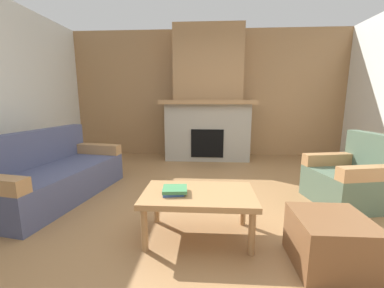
{
  "coord_description": "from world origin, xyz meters",
  "views": [
    {
      "loc": [
        -0.01,
        -2.51,
        1.26
      ],
      "look_at": [
        -0.22,
        0.84,
        0.63
      ],
      "focal_mm": 22.71,
      "sensor_mm": 36.0,
      "label": 1
    }
  ],
  "objects_px": {
    "armchair": "(351,180)",
    "couch": "(53,176)",
    "coffee_table": "(199,198)",
    "ottoman": "(330,242)",
    "fireplace": "(208,103)"
  },
  "relations": [
    {
      "from": "armchair",
      "to": "couch",
      "type": "bearing_deg",
      "value": -179.16
    },
    {
      "from": "coffee_table",
      "to": "ottoman",
      "type": "xyz_separation_m",
      "value": [
        1.0,
        -0.34,
        -0.18
      ]
    },
    {
      "from": "couch",
      "to": "armchair",
      "type": "height_order",
      "value": "same"
    },
    {
      "from": "couch",
      "to": "coffee_table",
      "type": "height_order",
      "value": "couch"
    },
    {
      "from": "couch",
      "to": "fireplace",
      "type": "bearing_deg",
      "value": 49.18
    },
    {
      "from": "armchair",
      "to": "fireplace",
      "type": "bearing_deg",
      "value": 128.01
    },
    {
      "from": "fireplace",
      "to": "coffee_table",
      "type": "distance_m",
      "value": 3.18
    },
    {
      "from": "couch",
      "to": "coffee_table",
      "type": "bearing_deg",
      "value": -22.85
    },
    {
      "from": "fireplace",
      "to": "ottoman",
      "type": "bearing_deg",
      "value": -74.93
    },
    {
      "from": "coffee_table",
      "to": "armchair",
      "type": "bearing_deg",
      "value": 25.15
    },
    {
      "from": "coffee_table",
      "to": "ottoman",
      "type": "distance_m",
      "value": 1.07
    },
    {
      "from": "armchair",
      "to": "ottoman",
      "type": "bearing_deg",
      "value": -124.34
    },
    {
      "from": "fireplace",
      "to": "armchair",
      "type": "relative_size",
      "value": 3.02
    },
    {
      "from": "fireplace",
      "to": "ottoman",
      "type": "height_order",
      "value": "fireplace"
    },
    {
      "from": "fireplace",
      "to": "coffee_table",
      "type": "height_order",
      "value": "fireplace"
    }
  ]
}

